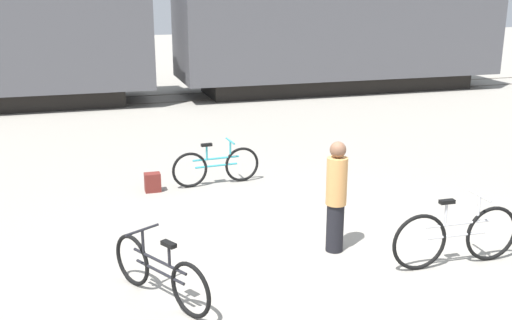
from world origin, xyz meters
The scene contains 9 objects.
ground_plane centered at (0.00, 0.00, 0.00)m, with size 80.00×80.00×0.00m, color gray.
freight_train centered at (0.00, 12.40, 2.64)m, with size 23.33×3.18×5.12m.
rail_near centered at (0.00, 11.68, 0.01)m, with size 35.33×0.07×0.01m, color #4C4238.
rail_far centered at (0.00, 13.12, 0.01)m, with size 35.33×0.07×0.01m, color #4C4238.
bicycle_black centered at (-2.03, -0.74, 0.35)m, with size 0.91×1.54×0.81m.
bicycle_teal centered at (-0.44, 3.23, 0.35)m, with size 1.66×0.46×0.82m.
bicycle_silver centered at (1.80, -0.94, 0.40)m, with size 1.83×0.46×0.95m.
person_in_tan centered at (0.47, -0.07, 0.80)m, with size 0.28×0.28×1.56m.
backpack centered at (-1.62, 3.16, 0.17)m, with size 0.28×0.20×0.34m.
Camera 1 is at (-2.76, -7.08, 3.51)m, focal length 42.00 mm.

